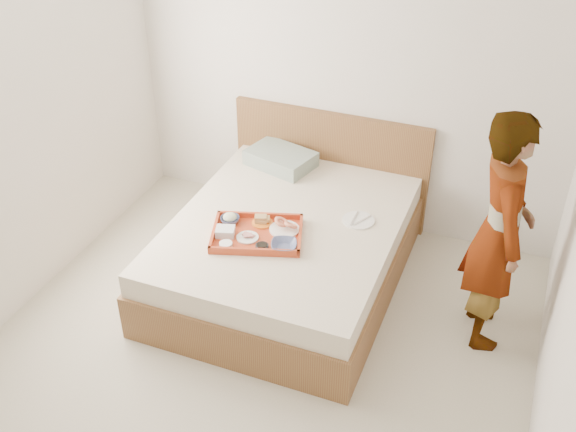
# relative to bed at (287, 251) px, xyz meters

# --- Properties ---
(ground) EXTENTS (3.50, 4.00, 0.01)m
(ground) POSITION_rel_bed_xyz_m (0.09, -1.00, -0.27)
(ground) COLOR beige
(ground) RESTS_ON ground
(wall_back) EXTENTS (3.50, 0.01, 2.60)m
(wall_back) POSITION_rel_bed_xyz_m (0.09, 1.00, 1.04)
(wall_back) COLOR silver
(wall_back) RESTS_ON ground
(bed) EXTENTS (1.65, 2.00, 0.53)m
(bed) POSITION_rel_bed_xyz_m (0.00, 0.00, 0.00)
(bed) COLOR brown
(bed) RESTS_ON ground
(headboard) EXTENTS (1.65, 0.06, 0.95)m
(headboard) POSITION_rel_bed_xyz_m (0.00, 0.97, 0.21)
(headboard) COLOR brown
(headboard) RESTS_ON ground
(pillow) EXTENTS (0.59, 0.47, 0.12)m
(pillow) POSITION_rel_bed_xyz_m (-0.34, 0.73, 0.33)
(pillow) COLOR #99A498
(pillow) RESTS_ON bed
(tray) EXTENTS (0.72, 0.61, 0.06)m
(tray) POSITION_rel_bed_xyz_m (-0.12, -0.25, 0.29)
(tray) COLOR #B54821
(tray) RESTS_ON bed
(prawn_plate) EXTENTS (0.27, 0.27, 0.01)m
(prawn_plate) POSITION_rel_bed_xyz_m (0.04, -0.13, 0.29)
(prawn_plate) COLOR white
(prawn_plate) RESTS_ON tray
(navy_bowl_big) EXTENTS (0.22, 0.22, 0.04)m
(navy_bowl_big) POSITION_rel_bed_xyz_m (0.11, -0.32, 0.30)
(navy_bowl_big) COLOR navy
(navy_bowl_big) RESTS_ON tray
(sauce_dish) EXTENTS (0.11, 0.11, 0.03)m
(sauce_dish) POSITION_rel_bed_xyz_m (-0.02, -0.39, 0.30)
(sauce_dish) COLOR black
(sauce_dish) RESTS_ON tray
(meat_plate) EXTENTS (0.19, 0.19, 0.01)m
(meat_plate) POSITION_rel_bed_xyz_m (-0.16, -0.31, 0.29)
(meat_plate) COLOR white
(meat_plate) RESTS_ON tray
(bread_plate) EXTENTS (0.19, 0.19, 0.01)m
(bread_plate) POSITION_rel_bed_xyz_m (-0.14, -0.11, 0.29)
(bread_plate) COLOR orange
(bread_plate) RESTS_ON tray
(salad_bowl) EXTENTS (0.17, 0.17, 0.04)m
(salad_bowl) POSITION_rel_bed_xyz_m (-0.36, -0.18, 0.30)
(salad_bowl) COLOR navy
(salad_bowl) RESTS_ON tray
(plastic_tub) EXTENTS (0.16, 0.14, 0.06)m
(plastic_tub) POSITION_rel_bed_xyz_m (-0.32, -0.33, 0.31)
(plastic_tub) COLOR silver
(plastic_tub) RESTS_ON tray
(cheese_round) EXTENTS (0.11, 0.11, 0.03)m
(cheese_round) POSITION_rel_bed_xyz_m (-0.26, -0.46, 0.30)
(cheese_round) COLOR white
(cheese_round) RESTS_ON tray
(dinner_plate) EXTENTS (0.29, 0.29, 0.01)m
(dinner_plate) POSITION_rel_bed_xyz_m (0.48, 0.19, 0.27)
(dinner_plate) COLOR white
(dinner_plate) RESTS_ON bed
(person) EXTENTS (0.55, 0.69, 1.65)m
(person) POSITION_rel_bed_xyz_m (1.44, -0.02, 0.56)
(person) COLOR white
(person) RESTS_ON ground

